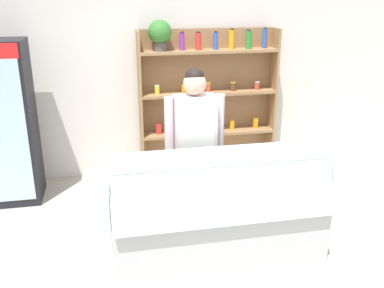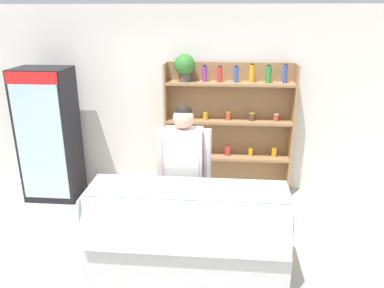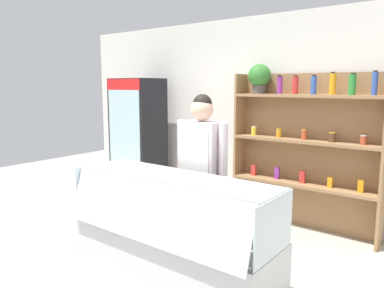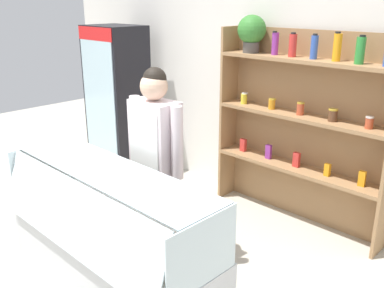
{
  "view_description": "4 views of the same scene",
  "coord_description": "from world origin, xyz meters",
  "px_view_note": "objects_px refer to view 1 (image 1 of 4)",
  "views": [
    {
      "loc": [
        -0.71,
        -3.45,
        2.38
      ],
      "look_at": [
        0.05,
        0.29,
        1.01
      ],
      "focal_mm": 40.0,
      "sensor_mm": 36.0,
      "label": 1
    },
    {
      "loc": [
        0.53,
        -3.26,
        2.6
      ],
      "look_at": [
        0.2,
        0.55,
        1.25
      ],
      "focal_mm": 35.0,
      "sensor_mm": 36.0,
      "label": 2
    },
    {
      "loc": [
        2.27,
        -2.46,
        1.78
      ],
      "look_at": [
        -0.07,
        0.57,
        1.19
      ],
      "focal_mm": 35.0,
      "sensor_mm": 36.0,
      "label": 3
    },
    {
      "loc": [
        2.65,
        -1.69,
        2.2
      ],
      "look_at": [
        0.44,
        0.58,
        1.13
      ],
      "focal_mm": 40.0,
      "sensor_mm": 36.0,
      "label": 4
    }
  ],
  "objects_px": {
    "shelving_unit": "(202,89)",
    "shop_clerk": "(195,138)",
    "drinks_fridge": "(1,124)",
    "deli_display_case": "(216,227)"
  },
  "relations": [
    {
      "from": "shelving_unit",
      "to": "shop_clerk",
      "type": "xyz_separation_m",
      "value": [
        -0.41,
        -1.49,
        -0.16
      ]
    },
    {
      "from": "drinks_fridge",
      "to": "deli_display_case",
      "type": "height_order",
      "value": "drinks_fridge"
    },
    {
      "from": "deli_display_case",
      "to": "shop_clerk",
      "type": "height_order",
      "value": "shop_clerk"
    },
    {
      "from": "drinks_fridge",
      "to": "shop_clerk",
      "type": "relative_size",
      "value": 1.11
    },
    {
      "from": "drinks_fridge",
      "to": "shop_clerk",
      "type": "bearing_deg",
      "value": -28.55
    },
    {
      "from": "shelving_unit",
      "to": "shop_clerk",
      "type": "distance_m",
      "value": 1.55
    },
    {
      "from": "drinks_fridge",
      "to": "deli_display_case",
      "type": "bearing_deg",
      "value": -38.11
    },
    {
      "from": "shelving_unit",
      "to": "drinks_fridge",
      "type": "bearing_deg",
      "value": -171.23
    },
    {
      "from": "drinks_fridge",
      "to": "deli_display_case",
      "type": "distance_m",
      "value": 2.78
    },
    {
      "from": "drinks_fridge",
      "to": "deli_display_case",
      "type": "relative_size",
      "value": 0.97
    }
  ]
}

